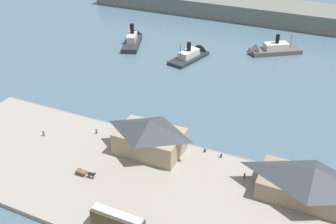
{
  "coord_description": "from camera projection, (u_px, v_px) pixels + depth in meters",
  "views": [
    {
      "loc": [
        34.74,
        -80.84,
        60.43
      ],
      "look_at": [
        -5.79,
        7.39,
        2.0
      ],
      "focal_mm": 42.11,
      "sensor_mm": 36.0,
      "label": 1
    }
  ],
  "objects": [
    {
      "name": "ground_plane",
      "position": [
        176.0,
        136.0,
        106.53
      ],
      "size": [
        320.0,
        320.0,
        0.0
      ],
      "primitive_type": "plane",
      "color": "#476070"
    },
    {
      "name": "quay_promenade",
      "position": [
        137.0,
        184.0,
        89.09
      ],
      "size": [
        110.0,
        36.0,
        1.2
      ],
      "primitive_type": "cube",
      "color": "gray",
      "rests_on": "ground"
    },
    {
      "name": "seawall_edge",
      "position": [
        171.0,
        141.0,
        103.47
      ],
      "size": [
        110.0,
        0.8,
        1.0
      ],
      "primitive_type": "cube",
      "color": "slate",
      "rests_on": "ground"
    },
    {
      "name": "ferry_shed_west_terminal",
      "position": [
        150.0,
        136.0,
        96.38
      ],
      "size": [
        16.39,
        10.98,
        8.92
      ],
      "color": "#998466",
      "rests_on": "quay_promenade"
    },
    {
      "name": "ferry_shed_central_terminal",
      "position": [
        312.0,
        183.0,
        82.33
      ],
      "size": [
        21.9,
        11.23,
        7.95
      ],
      "color": "#847056",
      "rests_on": "quay_promenade"
    },
    {
      "name": "street_tram",
      "position": [
        118.0,
        220.0,
        75.44
      ],
      "size": [
        10.98,
        2.64,
        4.37
      ],
      "color": "#4C381E",
      "rests_on": "quay_promenade"
    },
    {
      "name": "horse_cart",
      "position": [
        85.0,
        173.0,
        89.92
      ],
      "size": [
        5.4,
        1.33,
        1.87
      ],
      "color": "brown",
      "rests_on": "quay_promenade"
    },
    {
      "name": "pedestrian_walking_west",
      "position": [
        44.0,
        133.0,
        103.96
      ],
      "size": [
        0.43,
        0.43,
        1.76
      ],
      "color": "#3D4C42",
      "rests_on": "quay_promenade"
    },
    {
      "name": "pedestrian_near_cart",
      "position": [
        96.0,
        131.0,
        104.99
      ],
      "size": [
        0.38,
        0.38,
        1.53
      ],
      "color": "#33384C",
      "rests_on": "quay_promenade"
    },
    {
      "name": "pedestrian_at_waters_edge",
      "position": [
        244.0,
        176.0,
        89.33
      ],
      "size": [
        0.4,
        0.4,
        1.63
      ],
      "color": "#3D4C42",
      "rests_on": "quay_promenade"
    },
    {
      "name": "mooring_post_center_west",
      "position": [
        205.0,
        151.0,
        98.03
      ],
      "size": [
        0.44,
        0.44,
        0.9
      ],
      "primitive_type": "cylinder",
      "color": "black",
      "rests_on": "quay_promenade"
    },
    {
      "name": "mooring_post_center_east",
      "position": [
        221.0,
        156.0,
        96.19
      ],
      "size": [
        0.44,
        0.44,
        0.9
      ],
      "primitive_type": "cylinder",
      "color": "black",
      "rests_on": "quay_promenade"
    },
    {
      "name": "ferry_mid_harbor",
      "position": [
        269.0,
        50.0,
        155.07
      ],
      "size": [
        21.61,
        17.72,
        9.86
      ],
      "color": "#514C47",
      "rests_on": "ground"
    },
    {
      "name": "ferry_approaching_west",
      "position": [
        133.0,
        39.0,
        164.76
      ],
      "size": [
        13.07,
        22.04,
        10.51
      ],
      "color": "#23282D",
      "rests_on": "ground"
    },
    {
      "name": "ferry_moored_west",
      "position": [
        193.0,
        55.0,
        151.78
      ],
      "size": [
        11.16,
        20.53,
        10.55
      ],
      "color": "#23282D",
      "rests_on": "ground"
    },
    {
      "name": "far_headland",
      "position": [
        267.0,
        12.0,
        190.11
      ],
      "size": [
        180.0,
        24.0,
        8.0
      ],
      "primitive_type": "cube",
      "color": "#60665B",
      "rests_on": "ground"
    }
  ]
}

